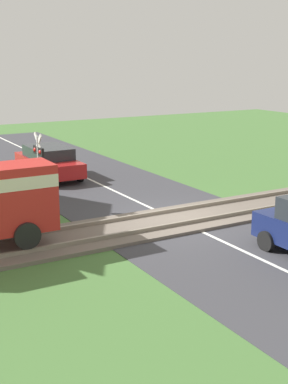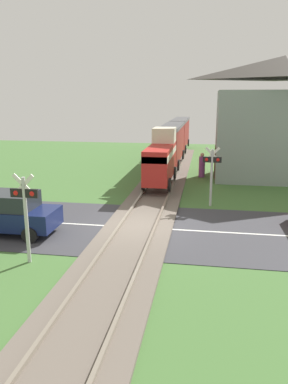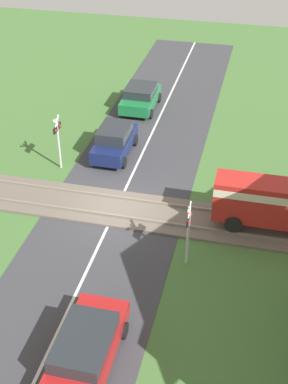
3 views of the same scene
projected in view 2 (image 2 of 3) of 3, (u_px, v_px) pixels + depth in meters
The scene contains 9 objects.
ground_plane at pixel (139, 228), 15.42m from camera, with size 60.00×60.00×0.00m, color #426B33.
road_surface at pixel (139, 228), 15.42m from camera, with size 48.00×6.40×0.02m.
track_bed at pixel (139, 226), 15.40m from camera, with size 2.80×48.00×0.24m.
train at pixel (174, 140), 30.30m from camera, with size 1.58×22.73×3.18m.
car_near_crossing at pixel (9, 213), 14.62m from camera, with size 3.79×1.86×1.66m.
crossing_signal_west_approach at pixel (25, 206), 11.76m from camera, with size 0.90×0.18×2.94m.
crossing_signal_east_approach at pixel (212, 168), 18.16m from camera, with size 0.90×0.18×2.94m.
station_building at pixel (280, 121), 23.80m from camera, with size 8.53×4.61×7.75m.
pedestrian_by_station at pixel (202, 166), 25.27m from camera, with size 0.41×0.41×1.65m.
Camera 2 is at (2.62, -14.36, 5.19)m, focal length 35.00 mm.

